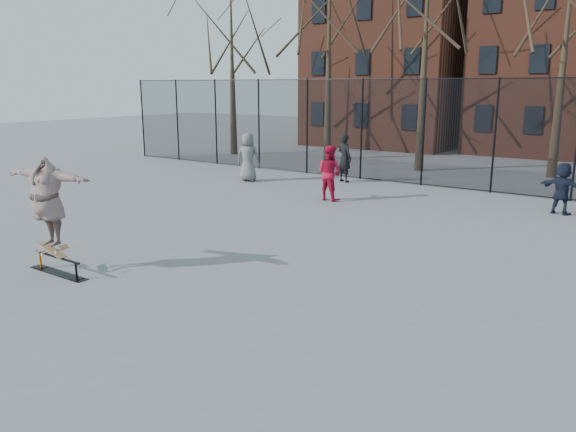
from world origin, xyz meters
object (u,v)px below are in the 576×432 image
Objects in this scene: skater at (48,207)px; bystander_grey at (248,157)px; skate_rail at (58,267)px; bystander_navy at (562,188)px; bystander_black at (345,158)px; bystander_red at (329,173)px; skateboard at (53,253)px.

bystander_grey is (-3.80, 11.00, -0.40)m from skater.
skate_rail is 13.85m from bystander_navy.
skate_rail is at bearing 89.45° from bystander_grey.
bystander_black is (-0.71, 13.01, 0.80)m from skate_rail.
skater is (-0.14, -0.00, 1.21)m from skate_rail.
bystander_red is 7.03m from bystander_navy.
skateboard reaches higher than skate_rail.
bystander_navy is (11.27, 0.73, -0.18)m from bystander_grey.
skater reaches higher than skateboard.
bystander_grey is 11.30m from bystander_navy.
skateboard is at bearing 91.17° from bystander_red.
skate_rail is at bearing -7.45° from skater.
skate_rail is 0.87× the size of bystander_grey.
bystander_red is (4.57, -1.39, -0.04)m from bystander_grey.
skate_rail is 0.91× the size of bystander_red.
bystander_grey reaches higher than bystander_navy.
bystander_black is at bearing 92.51° from skateboard.
skateboard is at bearing 112.01° from bystander_black.
skate_rail is 13.06m from bystander_black.
bystander_grey is at bearing -11.16° from bystander_red.
bystander_red is at bearing 86.22° from skate_rail.
bystander_navy is (7.48, 11.73, -0.59)m from skater.
bystander_black is 3.67m from bystander_red.
bystander_navy reaches higher than skate_rail.
bystander_grey is 1.01× the size of bystander_black.
skater is at bearing 112.01° from bystander_black.
skater is 13.03m from bystander_black.
skateboard is 0.43× the size of bystander_grey.
skater is at bearing -180.00° from skate_rail.
bystander_black is at bearing -168.27° from bystander_grey.
bystander_black is 8.15m from bystander_navy.
skater reaches higher than bystander_black.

